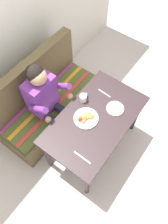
{
  "coord_description": "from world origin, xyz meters",
  "views": [
    {
      "loc": [
        -1.0,
        -0.59,
        2.78
      ],
      "look_at": [
        0.0,
        0.15,
        0.72
      ],
      "focal_mm": 35.09,
      "sensor_mm": 36.0,
      "label": 1
    }
  ],
  "objects_px": {
    "fork": "(104,93)",
    "coffee_mug": "(83,98)",
    "plate_eggs": "(115,108)",
    "couch": "(47,104)",
    "plate_breakfast": "(86,118)",
    "table": "(95,122)",
    "knife": "(82,157)",
    "person": "(46,99)"
  },
  "relations": [
    {
      "from": "table",
      "to": "couch",
      "type": "xyz_separation_m",
      "value": [
        0.0,
        0.76,
        -0.32
      ]
    },
    {
      "from": "plate_breakfast",
      "to": "person",
      "type": "bearing_deg",
      "value": 96.58
    },
    {
      "from": "person",
      "to": "knife",
      "type": "xyz_separation_m",
      "value": [
        -0.31,
        -0.74,
        -0.01
      ]
    },
    {
      "from": "plate_eggs",
      "to": "fork",
      "type": "xyz_separation_m",
      "value": [
        0.11,
        0.21,
        -0.01
      ]
    },
    {
      "from": "fork",
      "to": "knife",
      "type": "relative_size",
      "value": 0.85
    },
    {
      "from": "couch",
      "to": "plate_breakfast",
      "type": "xyz_separation_m",
      "value": [
        -0.06,
        -0.68,
        0.41
      ]
    },
    {
      "from": "coffee_mug",
      "to": "fork",
      "type": "relative_size",
      "value": 0.69
    },
    {
      "from": "fork",
      "to": "knife",
      "type": "bearing_deg",
      "value": -157.79
    },
    {
      "from": "couch",
      "to": "person",
      "type": "xyz_separation_m",
      "value": [
        -0.12,
        -0.17,
        0.41
      ]
    },
    {
      "from": "table",
      "to": "person",
      "type": "distance_m",
      "value": 0.61
    },
    {
      "from": "table",
      "to": "person",
      "type": "height_order",
      "value": "person"
    },
    {
      "from": "table",
      "to": "knife",
      "type": "relative_size",
      "value": 6.0
    },
    {
      "from": "coffee_mug",
      "to": "fork",
      "type": "distance_m",
      "value": 0.26
    },
    {
      "from": "person",
      "to": "knife",
      "type": "distance_m",
      "value": 0.8
    },
    {
      "from": "couch",
      "to": "coffee_mug",
      "type": "distance_m",
      "value": 0.69
    },
    {
      "from": "coffee_mug",
      "to": "knife",
      "type": "bearing_deg",
      "value": -144.43
    },
    {
      "from": "plate_breakfast",
      "to": "coffee_mug",
      "type": "relative_size",
      "value": 2.26
    },
    {
      "from": "couch",
      "to": "fork",
      "type": "xyz_separation_m",
      "value": [
        0.34,
        -0.66,
        0.4
      ]
    },
    {
      "from": "table",
      "to": "plate_eggs",
      "type": "height_order",
      "value": "plate_eggs"
    },
    {
      "from": "table",
      "to": "fork",
      "type": "bearing_deg",
      "value": 17.58
    },
    {
      "from": "couch",
      "to": "coffee_mug",
      "type": "bearing_deg",
      "value": -77.06
    },
    {
      "from": "knife",
      "to": "plate_eggs",
      "type": "bearing_deg",
      "value": 4.54
    },
    {
      "from": "couch",
      "to": "coffee_mug",
      "type": "xyz_separation_m",
      "value": [
        0.12,
        -0.52,
        0.45
      ]
    },
    {
      "from": "person",
      "to": "coffee_mug",
      "type": "height_order",
      "value": "person"
    },
    {
      "from": "table",
      "to": "fork",
      "type": "height_order",
      "value": "fork"
    },
    {
      "from": "person",
      "to": "couch",
      "type": "bearing_deg",
      "value": 55.59
    },
    {
      "from": "plate_breakfast",
      "to": "fork",
      "type": "xyz_separation_m",
      "value": [
        0.4,
        0.03,
        -0.01
      ]
    },
    {
      "from": "couch",
      "to": "fork",
      "type": "relative_size",
      "value": 8.47
    },
    {
      "from": "plate_breakfast",
      "to": "coffee_mug",
      "type": "xyz_separation_m",
      "value": [
        0.18,
        0.17,
        0.03
      ]
    },
    {
      "from": "couch",
      "to": "fork",
      "type": "height_order",
      "value": "couch"
    },
    {
      "from": "person",
      "to": "plate_breakfast",
      "type": "height_order",
      "value": "person"
    },
    {
      "from": "fork",
      "to": "person",
      "type": "bearing_deg",
      "value": 137.46
    },
    {
      "from": "fork",
      "to": "coffee_mug",
      "type": "bearing_deg",
      "value": 151.47
    },
    {
      "from": "table",
      "to": "coffee_mug",
      "type": "height_order",
      "value": "coffee_mug"
    },
    {
      "from": "couch",
      "to": "plate_eggs",
      "type": "xyz_separation_m",
      "value": [
        0.23,
        -0.87,
        0.41
      ]
    },
    {
      "from": "plate_breakfast",
      "to": "knife",
      "type": "height_order",
      "value": "plate_breakfast"
    },
    {
      "from": "plate_breakfast",
      "to": "knife",
      "type": "relative_size",
      "value": 1.33
    },
    {
      "from": "knife",
      "to": "table",
      "type": "bearing_deg",
      "value": 19.81
    },
    {
      "from": "fork",
      "to": "knife",
      "type": "xyz_separation_m",
      "value": [
        -0.77,
        -0.25,
        0.0
      ]
    },
    {
      "from": "person",
      "to": "knife",
      "type": "height_order",
      "value": "person"
    },
    {
      "from": "plate_eggs",
      "to": "coffee_mug",
      "type": "height_order",
      "value": "coffee_mug"
    },
    {
      "from": "fork",
      "to": "plate_eggs",
      "type": "bearing_deg",
      "value": -112.64
    }
  ]
}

